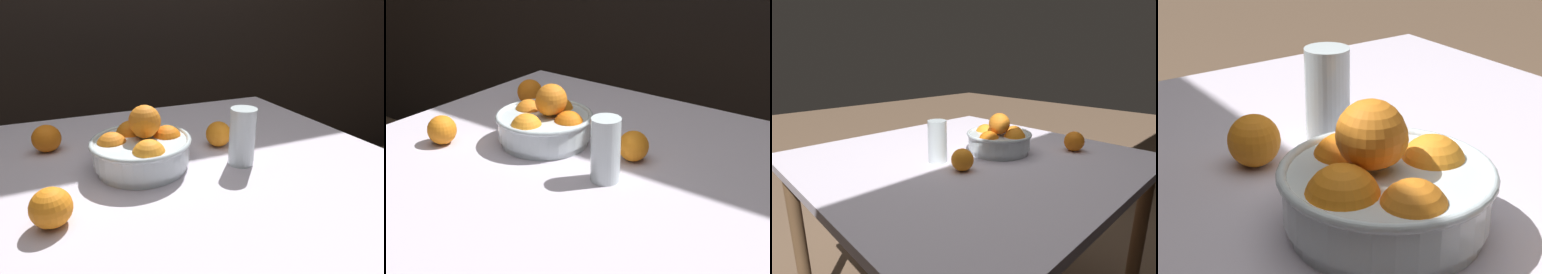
{
  "view_description": "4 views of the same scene",
  "coord_description": "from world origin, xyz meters",
  "views": [
    {
      "loc": [
        -0.26,
        -0.61,
        1.11
      ],
      "look_at": [
        -0.01,
        -0.0,
        0.84
      ],
      "focal_mm": 28.0,
      "sensor_mm": 36.0,
      "label": 1
    },
    {
      "loc": [
        0.69,
        -0.9,
        1.31
      ],
      "look_at": [
        0.01,
        0.02,
        0.81
      ],
      "focal_mm": 50.0,
      "sensor_mm": 36.0,
      "label": 2
    },
    {
      "loc": [
        0.74,
        0.74,
        1.11
      ],
      "look_at": [
        -0.0,
        -0.02,
        0.82
      ],
      "focal_mm": 28.0,
      "sensor_mm": 36.0,
      "label": 3
    },
    {
      "loc": [
        -0.61,
        0.44,
        1.15
      ],
      "look_at": [
        -0.03,
        0.04,
        0.84
      ],
      "focal_mm": 60.0,
      "sensor_mm": 36.0,
      "label": 4
    }
  ],
  "objects": [
    {
      "name": "orange_loose_near_bowl",
      "position": [
        -0.34,
        0.24,
        0.79
      ],
      "size": [
        0.08,
        0.08,
        0.08
      ],
      "primitive_type": "sphere",
      "color": "orange",
      "rests_on": "dining_table"
    },
    {
      "name": "fruit_bowl",
      "position": [
        -0.12,
        0.05,
        0.81
      ],
      "size": [
        0.24,
        0.24,
        0.15
      ],
      "color": "silver",
      "rests_on": "dining_table"
    },
    {
      "name": "orange_loose_front",
      "position": [
        -0.32,
        -0.11,
        0.79
      ],
      "size": [
        0.07,
        0.07,
        0.07
      ],
      "primitive_type": "sphere",
      "color": "orange",
      "rests_on": "dining_table"
    },
    {
      "name": "orange_loose_aside",
      "position": [
        0.12,
        0.09,
        0.79
      ],
      "size": [
        0.07,
        0.07,
        0.07
      ],
      "primitive_type": "sphere",
      "color": "orange",
      "rests_on": "dining_table"
    },
    {
      "name": "dining_table",
      "position": [
        0.0,
        0.0,
        0.68
      ],
      "size": [
        1.09,
        1.07,
        0.76
      ],
      "color": "silver",
      "rests_on": "ground_plane"
    },
    {
      "name": "juice_glass",
      "position": [
        0.12,
        -0.03,
        0.82
      ],
      "size": [
        0.06,
        0.06,
        0.15
      ],
      "color": "#F4A314",
      "rests_on": "dining_table"
    }
  ]
}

